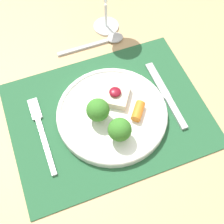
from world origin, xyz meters
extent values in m
plane|color=#4C4742|center=(0.00, 0.00, 0.00)|extent=(8.00, 8.00, 0.00)
cube|color=tan|center=(0.00, 0.00, 0.73)|extent=(1.24, 1.07, 0.03)
cylinder|color=tan|center=(0.55, 0.47, 0.36)|extent=(0.06, 0.06, 0.72)
cube|color=#235633|center=(0.00, 0.00, 0.75)|extent=(0.47, 0.36, 0.00)
cylinder|color=white|center=(0.01, -0.01, 0.76)|extent=(0.27, 0.27, 0.02)
torus|color=white|center=(0.01, -0.01, 0.77)|extent=(0.27, 0.27, 0.01)
cube|color=beige|center=(0.03, 0.03, 0.78)|extent=(0.09, 0.09, 0.02)
ellipsoid|color=maroon|center=(0.03, 0.03, 0.79)|extent=(0.03, 0.03, 0.01)
cylinder|color=#84B256|center=(0.00, -0.07, 0.78)|extent=(0.01, 0.01, 0.02)
sphere|color=#387A28|center=(0.00, -0.07, 0.80)|extent=(0.05, 0.05, 0.05)
cylinder|color=#84B256|center=(-0.03, -0.01, 0.78)|extent=(0.01, 0.01, 0.02)
sphere|color=#387A28|center=(-0.03, -0.01, 0.80)|extent=(0.05, 0.05, 0.05)
cylinder|color=orange|center=(0.06, -0.03, 0.78)|extent=(0.05, 0.05, 0.02)
cube|color=#B2B2B7|center=(-0.16, -0.03, 0.75)|extent=(0.01, 0.15, 0.01)
cube|color=#B2B2B7|center=(-0.16, 0.08, 0.75)|extent=(0.02, 0.06, 0.01)
cube|color=#B2B2B7|center=(0.16, -0.06, 0.75)|extent=(0.02, 0.09, 0.01)
cube|color=#B2B2B7|center=(0.16, 0.05, 0.75)|extent=(0.02, 0.12, 0.00)
cube|color=#B2B2B7|center=(0.01, 0.23, 0.75)|extent=(0.15, 0.01, 0.01)
ellipsoid|color=#B2B2B7|center=(0.11, 0.23, 0.75)|extent=(0.05, 0.04, 0.01)
cylinder|color=white|center=(0.10, 0.28, 0.75)|extent=(0.07, 0.07, 0.01)
cylinder|color=white|center=(0.10, 0.28, 0.79)|extent=(0.01, 0.01, 0.08)
camera|label=1|loc=(-0.13, -0.36, 1.41)|focal=50.00mm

